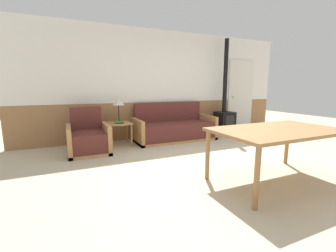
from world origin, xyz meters
TOP-DOWN VIEW (x-y plane):
  - ground_plane at (0.00, 0.00)m, footprint 16.00×16.00m
  - wall_back at (0.00, 2.63)m, footprint 7.20×0.06m
  - couch at (0.02, 2.11)m, footprint 1.97×0.85m
  - armchair at (-2.02, 1.80)m, footprint 0.78×0.84m
  - side_table at (-1.33, 2.13)m, footprint 0.49×0.49m
  - table_lamp at (-1.32, 2.21)m, footprint 0.27×0.27m
  - book_stack at (-1.35, 2.05)m, footprint 0.20×0.17m
  - dining_table at (0.20, -0.71)m, footprint 1.72×1.03m
  - wood_stove at (1.63, 2.22)m, footprint 0.46×0.45m
  - entry_door at (2.47, 2.57)m, footprint 0.92×0.09m

SIDE VIEW (x-z plane):
  - ground_plane at x=0.00m, z-range 0.00..0.00m
  - armchair at x=-2.02m, z-range -0.18..0.71m
  - couch at x=0.02m, z-range -0.18..0.72m
  - side_table at x=-1.33m, z-range 0.17..0.68m
  - book_stack at x=-1.35m, z-range 0.52..0.56m
  - wood_stove at x=1.63m, z-range -0.69..1.87m
  - dining_table at x=0.20m, z-range 0.30..1.04m
  - table_lamp at x=-1.32m, z-range 0.69..1.23m
  - entry_door at x=2.47m, z-range 0.00..2.09m
  - wall_back at x=0.00m, z-range 0.00..2.70m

